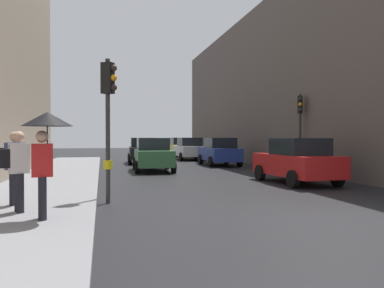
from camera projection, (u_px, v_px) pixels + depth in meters
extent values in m
plane|color=black|center=(327.00, 220.00, 8.75)|extent=(120.00, 120.00, 0.00)
cube|color=gray|center=(44.00, 190.00, 13.14)|extent=(3.40, 40.00, 0.16)
cube|color=#5B514C|center=(330.00, 90.00, 28.27)|extent=(12.00, 35.25, 10.23)
cylinder|color=#2D2D2D|center=(108.00, 131.00, 10.87)|extent=(0.12, 0.12, 3.92)
cube|color=black|center=(108.00, 78.00, 10.85)|extent=(0.38, 0.37, 0.84)
cube|color=yellow|center=(108.00, 165.00, 10.89)|extent=(0.25, 0.26, 0.24)
sphere|color=#2D231E|center=(114.00, 68.00, 10.77)|extent=(0.18, 0.18, 0.18)
sphere|color=orange|center=(114.00, 78.00, 10.78)|extent=(0.18, 0.18, 0.18)
sphere|color=#2D231E|center=(114.00, 87.00, 10.78)|extent=(0.18, 0.18, 0.18)
cylinder|color=#2D2D2D|center=(300.00, 134.00, 19.53)|extent=(0.12, 0.12, 3.90)
cube|color=black|center=(300.00, 105.00, 19.51)|extent=(0.34, 0.37, 0.84)
cube|color=yellow|center=(300.00, 153.00, 19.55)|extent=(0.25, 0.23, 0.24)
sphere|color=#2D231E|center=(300.00, 99.00, 19.32)|extent=(0.18, 0.18, 0.18)
sphere|color=orange|center=(300.00, 104.00, 19.32)|extent=(0.18, 0.18, 0.18)
sphere|color=#2D231E|center=(300.00, 110.00, 19.33)|extent=(0.18, 0.18, 0.18)
cube|color=#2D6038|center=(153.00, 158.00, 21.22)|extent=(1.95, 4.26, 0.80)
cube|color=black|center=(153.00, 144.00, 21.45)|extent=(1.67, 2.06, 0.64)
cylinder|color=black|center=(174.00, 167.00, 20.07)|extent=(0.24, 0.65, 0.64)
cylinder|color=black|center=(137.00, 167.00, 19.73)|extent=(0.24, 0.65, 0.64)
cylinder|color=black|center=(167.00, 163.00, 22.72)|extent=(0.24, 0.65, 0.64)
cylinder|color=black|center=(135.00, 164.00, 22.39)|extent=(0.24, 0.65, 0.64)
cube|color=yellow|center=(180.00, 149.00, 37.37)|extent=(1.83, 4.21, 0.80)
cube|color=black|center=(180.00, 141.00, 37.11)|extent=(1.61, 2.01, 0.64)
cylinder|color=black|center=(168.00, 153.00, 38.50)|extent=(0.22, 0.64, 0.64)
cylinder|color=black|center=(186.00, 152.00, 38.89)|extent=(0.22, 0.64, 0.64)
cylinder|color=black|center=(173.00, 154.00, 35.86)|extent=(0.22, 0.64, 0.64)
cylinder|color=black|center=(192.00, 154.00, 36.25)|extent=(0.22, 0.64, 0.64)
cube|color=silver|center=(189.00, 151.00, 31.76)|extent=(1.85, 4.22, 0.80)
cube|color=black|center=(190.00, 142.00, 31.50)|extent=(1.63, 2.02, 0.64)
cylinder|color=black|center=(174.00, 155.00, 32.87)|extent=(0.23, 0.64, 0.64)
cylinder|color=black|center=(196.00, 155.00, 33.29)|extent=(0.23, 0.64, 0.64)
cylinder|color=black|center=(181.00, 157.00, 30.24)|extent=(0.23, 0.64, 0.64)
cylinder|color=black|center=(204.00, 157.00, 30.66)|extent=(0.23, 0.64, 0.64)
cube|color=red|center=(296.00, 165.00, 15.67)|extent=(2.02, 4.29, 0.80)
cube|color=black|center=(300.00, 146.00, 15.42)|extent=(1.70, 2.08, 0.64)
cylinder|color=black|center=(260.00, 173.00, 16.73)|extent=(0.25, 0.65, 0.64)
cylinder|color=black|center=(298.00, 172.00, 17.22)|extent=(0.25, 0.65, 0.64)
cylinder|color=black|center=(293.00, 179.00, 14.13)|extent=(0.25, 0.65, 0.64)
cylinder|color=black|center=(337.00, 178.00, 14.62)|extent=(0.25, 0.65, 0.64)
cube|color=black|center=(143.00, 153.00, 27.57)|extent=(2.00, 4.28, 0.80)
cube|color=black|center=(143.00, 142.00, 27.80)|extent=(1.69, 2.07, 0.64)
cylinder|color=black|center=(158.00, 160.00, 26.40)|extent=(0.25, 0.65, 0.64)
cylinder|color=black|center=(130.00, 160.00, 26.09)|extent=(0.25, 0.65, 0.64)
cylinder|color=black|center=(154.00, 158.00, 29.06)|extent=(0.25, 0.65, 0.64)
cylinder|color=black|center=(129.00, 158.00, 28.74)|extent=(0.25, 0.65, 0.64)
cube|color=navy|center=(219.00, 154.00, 25.58)|extent=(1.83, 4.21, 0.80)
cube|color=black|center=(220.00, 143.00, 25.32)|extent=(1.61, 2.01, 0.64)
cylinder|color=black|center=(200.00, 159.00, 26.71)|extent=(0.22, 0.64, 0.64)
cylinder|color=black|center=(226.00, 159.00, 27.10)|extent=(0.22, 0.64, 0.64)
cylinder|color=black|center=(211.00, 162.00, 24.07)|extent=(0.22, 0.64, 0.64)
cylinder|color=black|center=(240.00, 161.00, 24.46)|extent=(0.22, 0.64, 0.64)
cylinder|color=black|center=(42.00, 197.00, 8.09)|extent=(0.16, 0.16, 0.85)
cylinder|color=black|center=(42.00, 199.00, 7.91)|extent=(0.16, 0.16, 0.85)
cube|color=red|center=(42.00, 160.00, 7.99)|extent=(0.43, 0.32, 0.66)
sphere|color=tan|center=(42.00, 137.00, 7.98)|extent=(0.24, 0.24, 0.24)
cylinder|color=black|center=(47.00, 148.00, 8.02)|extent=(0.02, 0.02, 0.90)
cone|color=black|center=(47.00, 119.00, 8.01)|extent=(1.00, 1.00, 0.28)
cylinder|color=black|center=(18.00, 187.00, 9.80)|extent=(0.16, 0.16, 0.85)
cylinder|color=black|center=(13.00, 188.00, 9.60)|extent=(0.16, 0.16, 0.85)
cube|color=navy|center=(15.00, 156.00, 9.69)|extent=(0.47, 0.38, 0.66)
sphere|color=tan|center=(15.00, 137.00, 9.68)|extent=(0.24, 0.24, 0.24)
cube|color=black|center=(4.00, 156.00, 9.73)|extent=(0.29, 0.33, 0.40)
cylinder|color=black|center=(18.00, 192.00, 8.83)|extent=(0.16, 0.16, 0.85)
cylinder|color=black|center=(20.00, 193.00, 8.67)|extent=(0.16, 0.16, 0.85)
cube|color=silver|center=(19.00, 158.00, 8.74)|extent=(0.47, 0.39, 0.66)
sphere|color=tan|center=(19.00, 137.00, 8.73)|extent=(0.24, 0.24, 0.24)
cube|color=black|center=(4.00, 159.00, 8.57)|extent=(0.29, 0.33, 0.40)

